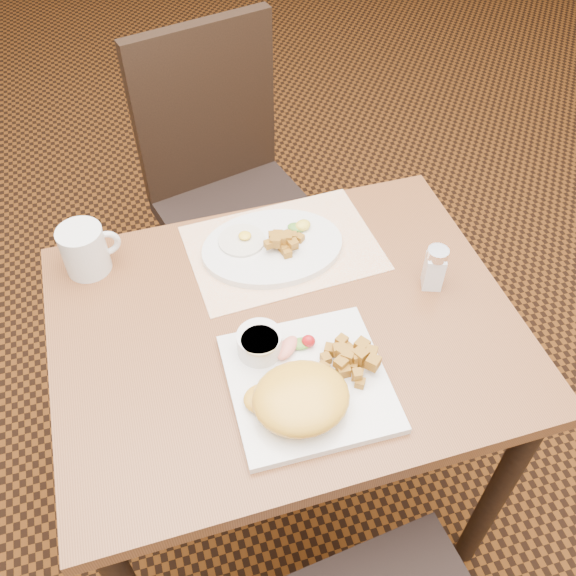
{
  "coord_description": "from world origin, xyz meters",
  "views": [
    {
      "loc": [
        -0.22,
        -0.75,
        1.73
      ],
      "look_at": [
        0.01,
        0.03,
        0.82
      ],
      "focal_mm": 40.0,
      "sensor_mm": 36.0,
      "label": 1
    }
  ],
  "objects_px": {
    "table": "(286,356)",
    "plate_oval": "(272,247)",
    "coffee_mug": "(85,250)",
    "plate_square": "(308,383)",
    "chair_far": "(228,182)",
    "salt_shaker": "(435,267)"
  },
  "relations": [
    {
      "from": "chair_far",
      "to": "table",
      "type": "bearing_deg",
      "value": 73.77
    },
    {
      "from": "salt_shaker",
      "to": "chair_far",
      "type": "bearing_deg",
      "value": 111.43
    },
    {
      "from": "plate_oval",
      "to": "chair_far",
      "type": "bearing_deg",
      "value": 89.3
    },
    {
      "from": "plate_square",
      "to": "coffee_mug",
      "type": "height_order",
      "value": "coffee_mug"
    },
    {
      "from": "table",
      "to": "chair_far",
      "type": "height_order",
      "value": "chair_far"
    },
    {
      "from": "plate_oval",
      "to": "coffee_mug",
      "type": "xyz_separation_m",
      "value": [
        -0.38,
        0.06,
        0.04
      ]
    },
    {
      "from": "chair_far",
      "to": "salt_shaker",
      "type": "relative_size",
      "value": 9.7
    },
    {
      "from": "table",
      "to": "coffee_mug",
      "type": "height_order",
      "value": "coffee_mug"
    },
    {
      "from": "coffee_mug",
      "to": "chair_far",
      "type": "bearing_deg",
      "value": 49.79
    },
    {
      "from": "plate_oval",
      "to": "coffee_mug",
      "type": "relative_size",
      "value": 2.48
    },
    {
      "from": "chair_far",
      "to": "plate_square",
      "type": "xyz_separation_m",
      "value": [
        -0.04,
        -0.87,
        0.22
      ]
    },
    {
      "from": "plate_oval",
      "to": "salt_shaker",
      "type": "xyz_separation_m",
      "value": [
        0.28,
        -0.19,
        0.04
      ]
    },
    {
      "from": "plate_square",
      "to": "salt_shaker",
      "type": "bearing_deg",
      "value": 26.93
    },
    {
      "from": "table",
      "to": "coffee_mug",
      "type": "xyz_separation_m",
      "value": [
        -0.35,
        0.26,
        0.16
      ]
    },
    {
      "from": "chair_far",
      "to": "plate_square",
      "type": "bearing_deg",
      "value": 74.19
    },
    {
      "from": "chair_far",
      "to": "plate_oval",
      "type": "height_order",
      "value": "chair_far"
    },
    {
      "from": "chair_far",
      "to": "coffee_mug",
      "type": "xyz_separation_m",
      "value": [
        -0.39,
        -0.46,
        0.26
      ]
    },
    {
      "from": "plate_square",
      "to": "coffee_mug",
      "type": "bearing_deg",
      "value": 130.23
    },
    {
      "from": "table",
      "to": "plate_oval",
      "type": "xyz_separation_m",
      "value": [
        0.03,
        0.2,
        0.12
      ]
    },
    {
      "from": "plate_square",
      "to": "coffee_mug",
      "type": "relative_size",
      "value": 2.28
    },
    {
      "from": "chair_far",
      "to": "plate_square",
      "type": "relative_size",
      "value": 3.46
    },
    {
      "from": "table",
      "to": "coffee_mug",
      "type": "relative_size",
      "value": 7.33
    }
  ]
}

